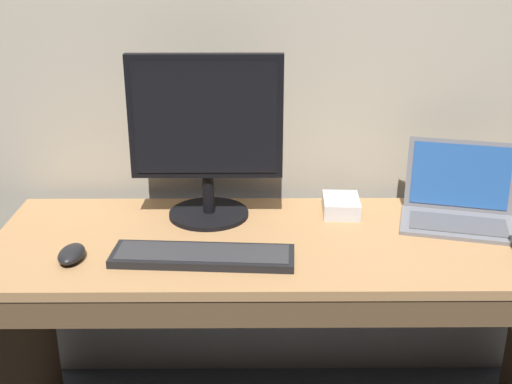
% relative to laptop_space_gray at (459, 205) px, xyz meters
% --- Properties ---
extents(desk, '(1.68, 0.60, 0.71)m').
position_rel_laptop_space_gray_xyz_m(desk, '(-0.51, -0.13, -0.26)').
color(desk, '#A87A4C').
rests_on(desk, ground).
extents(laptop_space_gray, '(0.38, 0.32, 0.23)m').
position_rel_laptop_space_gray_xyz_m(laptop_space_gray, '(0.00, 0.00, 0.00)').
color(laptop_space_gray, slate).
rests_on(laptop_space_gray, desk).
extents(external_monitor, '(0.44, 0.24, 0.50)m').
position_rel_laptop_space_gray_xyz_m(external_monitor, '(-0.75, 0.03, 0.22)').
color(external_monitor, black).
rests_on(external_monitor, desk).
extents(wired_keyboard, '(0.49, 0.16, 0.02)m').
position_rel_laptop_space_gray_xyz_m(wired_keyboard, '(-0.75, -0.25, -0.04)').
color(wired_keyboard, black).
rests_on(wired_keyboard, desk).
extents(computer_mouse, '(0.07, 0.11, 0.04)m').
position_rel_laptop_space_gray_xyz_m(computer_mouse, '(-1.09, -0.25, -0.03)').
color(computer_mouse, black).
rests_on(computer_mouse, desk).
extents(external_drive_box, '(0.12, 0.15, 0.05)m').
position_rel_laptop_space_gray_xyz_m(external_drive_box, '(-0.34, 0.06, -0.03)').
color(external_drive_box, silver).
rests_on(external_drive_box, desk).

